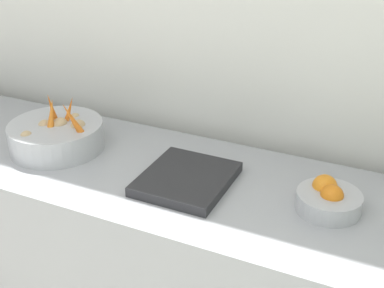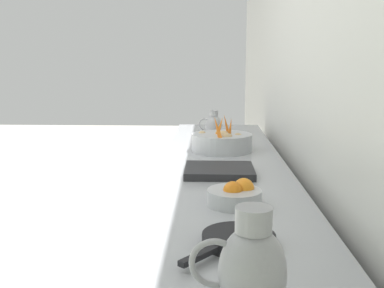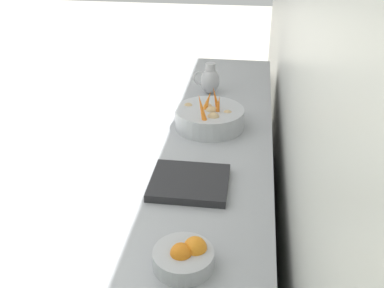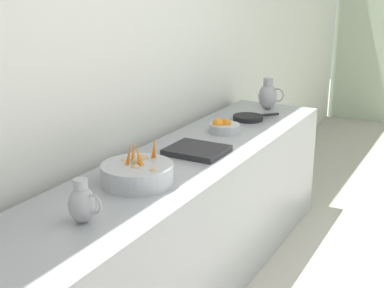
% 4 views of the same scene
% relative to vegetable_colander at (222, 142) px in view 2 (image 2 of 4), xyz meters
% --- Properties ---
extents(tile_wall_left, '(0.10, 8.84, 3.00)m').
position_rel_vegetable_colander_xyz_m(tile_wall_left, '(-0.45, 0.96, 0.55)').
color(tile_wall_left, silver).
rests_on(tile_wall_left, ground_plane).
extents(prep_counter, '(0.68, 3.28, 0.90)m').
position_rel_vegetable_colander_xyz_m(prep_counter, '(-0.00, 0.46, -0.51)').
color(prep_counter, '#9EA0A5').
rests_on(prep_counter, ground_plane).
extents(vegetable_colander, '(0.37, 0.37, 0.23)m').
position_rel_vegetable_colander_xyz_m(vegetable_colander, '(0.00, 0.00, 0.00)').
color(vegetable_colander, '#ADAFB5').
rests_on(vegetable_colander, prep_counter).
extents(orange_bowl, '(0.21, 0.21, 0.10)m').
position_rel_vegetable_colander_xyz_m(orange_bowl, '(-0.03, 1.08, -0.02)').
color(orange_bowl, '#ADAFB5').
rests_on(orange_bowl, prep_counter).
extents(metal_pitcher_tall, '(0.21, 0.15, 0.25)m').
position_rel_vegetable_colander_xyz_m(metal_pitcher_tall, '(-0.01, 1.88, 0.06)').
color(metal_pitcher_tall, '#939399').
rests_on(metal_pitcher_tall, prep_counter).
extents(metal_pitcher_short, '(0.17, 0.12, 0.20)m').
position_rel_vegetable_colander_xyz_m(metal_pitcher_short, '(0.05, -0.49, 0.03)').
color(metal_pitcher_short, '#A3A3A8').
rests_on(metal_pitcher_short, prep_counter).
extents(counter_sink_basin, '(0.34, 0.30, 0.04)m').
position_rel_vegetable_colander_xyz_m(counter_sink_basin, '(0.03, 0.59, -0.04)').
color(counter_sink_basin, '#232326').
rests_on(counter_sink_basin, prep_counter).
extents(skillet_on_counter, '(0.29, 0.32, 0.03)m').
position_rel_vegetable_colander_xyz_m(skillet_on_counter, '(-0.01, 1.48, -0.04)').
color(skillet_on_counter, black).
rests_on(skillet_on_counter, prep_counter).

